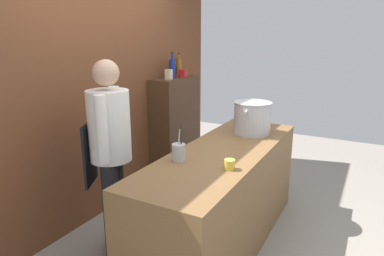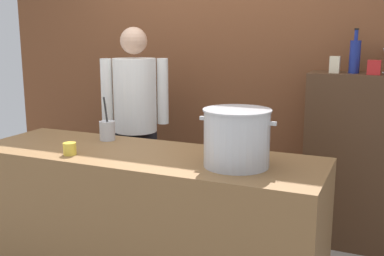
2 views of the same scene
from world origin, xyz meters
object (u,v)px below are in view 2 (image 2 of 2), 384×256
spice_tin_red (374,67)px  stockpot_large (237,138)px  butter_jar (70,149)px  spice_tin_cream (335,65)px  utensil_crock (107,130)px  chef (136,116)px  wine_bottle_cobalt (355,56)px

spice_tin_red → stockpot_large: bearing=-118.4°
stockpot_large → butter_jar: bearing=-170.2°
butter_jar → spice_tin_cream: spice_tin_cream is taller
utensil_crock → spice_tin_red: size_ratio=2.95×
chef → utensil_crock: bearing=73.9°
wine_bottle_cobalt → spice_tin_cream: 0.15m
wine_bottle_cobalt → spice_tin_red: (0.14, -0.07, -0.07)m
utensil_crock → wine_bottle_cobalt: wine_bottle_cobalt is taller
spice_tin_cream → spice_tin_red: bearing=-9.1°
stockpot_large → utensil_crock: size_ratio=1.44×
wine_bottle_cobalt → utensil_crock: bearing=-146.8°
chef → wine_bottle_cobalt: chef is taller
utensil_crock → spice_tin_cream: bearing=34.8°
utensil_crock → wine_bottle_cobalt: (1.48, 0.97, 0.48)m
spice_tin_cream → chef: bearing=-166.5°
wine_bottle_cobalt → chef: bearing=-166.5°
wine_bottle_cobalt → spice_tin_red: size_ratio=3.15×
butter_jar → spice_tin_cream: bearing=45.4°
wine_bottle_cobalt → spice_tin_cream: wine_bottle_cobalt is taller
wine_bottle_cobalt → butter_jar: bearing=-136.6°
butter_jar → utensil_crock: bearing=91.8°
utensil_crock → spice_tin_cream: 1.70m
chef → butter_jar: size_ratio=21.30×
stockpot_large → wine_bottle_cobalt: wine_bottle_cobalt is taller
spice_tin_red → spice_tin_cream: bearing=170.9°
stockpot_large → spice_tin_cream: (0.35, 1.19, 0.33)m
spice_tin_cream → butter_jar: bearing=-134.6°
stockpot_large → spice_tin_cream: bearing=73.5°
stockpot_large → spice_tin_cream: size_ratio=3.55×
utensil_crock → chef: bearing=101.9°
chef → wine_bottle_cobalt: size_ratio=5.21×
utensil_crock → wine_bottle_cobalt: 1.83m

